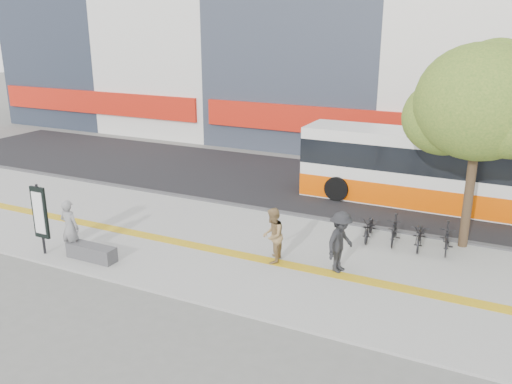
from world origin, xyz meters
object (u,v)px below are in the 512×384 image
at_px(street_tree, 480,104).
at_px(bus, 439,172).
at_px(bench, 92,252).
at_px(pedestrian_dark, 340,242).
at_px(signboard, 40,214).
at_px(seated_woman, 70,228).
at_px(pedestrian_tan, 273,236).

distance_m(street_tree, bus, 5.01).
relative_size(bench, pedestrian_dark, 0.90).
bearing_deg(bench, street_tree, 31.62).
bearing_deg(street_tree, signboard, -150.93).
relative_size(signboard, pedestrian_dark, 1.24).
bearing_deg(seated_woman, bus, -136.43).
bearing_deg(bench, seated_woman, 177.90).
relative_size(bench, pedestrian_tan, 0.97).
bearing_deg(street_tree, pedestrian_dark, -129.56).
bearing_deg(bus, bench, -131.08).
xyz_separation_m(bus, seated_woman, (-9.26, -9.67, -0.43)).
height_order(signboard, seated_woman, signboard).
height_order(bench, signboard, signboard).
bearing_deg(pedestrian_dark, pedestrian_tan, 110.59).
height_order(signboard, street_tree, street_tree).
xyz_separation_m(street_tree, pedestrian_tan, (-4.89, -3.81, -3.61)).
bearing_deg(signboard, street_tree, 29.07).
height_order(street_tree, pedestrian_tan, street_tree).
height_order(seated_woman, pedestrian_tan, seated_woman).
xyz_separation_m(seated_woman, pedestrian_dark, (7.64, 2.44, 0.02)).
distance_m(signboard, pedestrian_dark, 8.90).
bearing_deg(signboard, bus, 44.86).
relative_size(pedestrian_tan, pedestrian_dark, 0.93).
relative_size(bench, bus, 0.15).
xyz_separation_m(street_tree, seated_woman, (-10.58, -5.99, -3.57)).
distance_m(pedestrian_tan, pedestrian_dark, 1.97).
height_order(pedestrian_tan, pedestrian_dark, pedestrian_dark).
relative_size(bus, pedestrian_dark, 5.92).
bearing_deg(signboard, bench, 10.81).
relative_size(signboard, seated_woman, 1.28).
distance_m(bench, pedestrian_dark, 7.31).
bearing_deg(pedestrian_tan, street_tree, 115.13).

